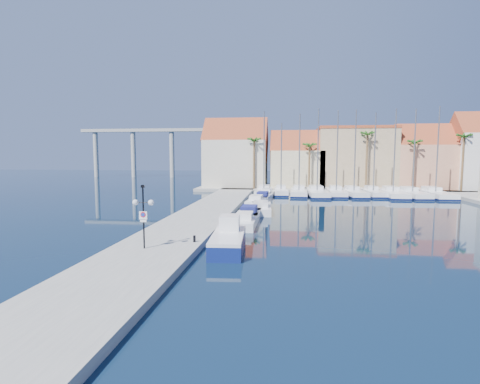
% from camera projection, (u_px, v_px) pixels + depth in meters
% --- Properties ---
extents(ground, '(260.00, 260.00, 0.00)m').
position_uv_depth(ground, '(287.00, 249.00, 26.96)').
color(ground, black).
rests_on(ground, ground).
extents(quay_west, '(6.00, 77.00, 0.50)m').
position_uv_depth(quay_west, '(205.00, 214.00, 41.36)').
color(quay_west, gray).
rests_on(quay_west, ground).
extents(shore_north, '(54.00, 16.00, 0.50)m').
position_uv_depth(shore_north, '(338.00, 188.00, 73.11)').
color(shore_north, gray).
rests_on(shore_north, ground).
extents(lamp_post, '(1.46, 0.42, 4.29)m').
position_uv_depth(lamp_post, '(143.00, 207.00, 24.79)').
color(lamp_post, black).
rests_on(lamp_post, quay_west).
extents(bollard, '(0.19, 0.19, 0.47)m').
position_uv_depth(bollard, '(194.00, 239.00, 26.89)').
color(bollard, black).
rests_on(bollard, quay_west).
extents(fishing_boat, '(2.59, 6.67, 2.29)m').
position_uv_depth(fishing_boat, '(228.00, 239.00, 26.73)').
color(fishing_boat, navy).
rests_on(fishing_boat, ground).
extents(motorboat_west_0, '(2.10, 6.52, 1.40)m').
position_uv_depth(motorboat_west_0, '(245.00, 221.00, 35.46)').
color(motorboat_west_0, white).
rests_on(motorboat_west_0, ground).
extents(motorboat_west_1, '(2.36, 7.03, 1.40)m').
position_uv_depth(motorboat_west_1, '(250.00, 213.00, 40.09)').
color(motorboat_west_1, white).
rests_on(motorboat_west_1, ground).
extents(motorboat_west_2, '(2.75, 7.45, 1.40)m').
position_uv_depth(motorboat_west_2, '(261.00, 208.00, 43.99)').
color(motorboat_west_2, white).
rests_on(motorboat_west_2, ground).
extents(motorboat_west_3, '(2.72, 7.02, 1.40)m').
position_uv_depth(motorboat_west_3, '(257.00, 201.00, 50.27)').
color(motorboat_west_3, white).
rests_on(motorboat_west_3, ground).
extents(motorboat_west_4, '(2.58, 6.67, 1.40)m').
position_uv_depth(motorboat_west_4, '(263.00, 197.00, 55.15)').
color(motorboat_west_4, white).
rests_on(motorboat_west_4, ground).
extents(motorboat_west_5, '(2.33, 6.00, 1.40)m').
position_uv_depth(motorboat_west_5, '(267.00, 194.00, 60.19)').
color(motorboat_west_5, white).
rests_on(motorboat_west_5, ground).
extents(sailboat_0, '(2.68, 9.57, 13.85)m').
position_uv_depth(sailboat_0, '(264.00, 191.00, 62.95)').
color(sailboat_0, white).
rests_on(sailboat_0, ground).
extents(sailboat_1, '(2.64, 8.55, 11.97)m').
position_uv_depth(sailboat_1, '(281.00, 191.00, 63.31)').
color(sailboat_1, white).
rests_on(sailboat_1, ground).
extents(sailboat_2, '(2.99, 10.13, 13.38)m').
position_uv_depth(sailboat_2, '(299.00, 192.00, 62.36)').
color(sailboat_2, white).
rests_on(sailboat_2, ground).
extents(sailboat_3, '(3.56, 11.54, 14.14)m').
position_uv_depth(sailboat_3, '(317.00, 192.00, 61.72)').
color(sailboat_3, white).
rests_on(sailboat_3, ground).
extents(sailboat_4, '(2.75, 10.01, 13.83)m').
position_uv_depth(sailboat_4, '(336.00, 192.00, 61.95)').
color(sailboat_4, white).
rests_on(sailboat_4, ground).
extents(sailboat_5, '(3.46, 10.25, 13.97)m').
position_uv_depth(sailboat_5, '(353.00, 192.00, 61.22)').
color(sailboat_5, white).
rests_on(sailboat_5, ground).
extents(sailboat_6, '(2.85, 9.25, 13.46)m').
position_uv_depth(sailboat_6, '(372.00, 192.00, 61.31)').
color(sailboat_6, white).
rests_on(sailboat_6, ground).
extents(sailboat_7, '(3.25, 11.25, 13.92)m').
position_uv_depth(sailboat_7, '(392.00, 193.00, 60.20)').
color(sailboat_7, white).
rests_on(sailboat_7, ground).
extents(sailboat_8, '(3.46, 10.67, 13.86)m').
position_uv_depth(sailboat_8, '(411.00, 193.00, 59.65)').
color(sailboat_8, white).
rests_on(sailboat_8, ground).
extents(sailboat_9, '(3.22, 11.45, 14.21)m').
position_uv_depth(sailboat_9, '(434.00, 194.00, 59.58)').
color(sailboat_9, white).
rests_on(sailboat_9, ground).
extents(building_0, '(12.30, 9.00, 13.50)m').
position_uv_depth(building_0, '(236.00, 156.00, 73.94)').
color(building_0, beige).
rests_on(building_0, shore_north).
extents(building_1, '(10.30, 8.00, 11.00)m').
position_uv_depth(building_1, '(297.00, 162.00, 72.60)').
color(building_1, '#C1B288').
rests_on(building_1, shore_north).
extents(building_2, '(14.20, 10.20, 11.50)m').
position_uv_depth(building_2, '(355.00, 157.00, 72.14)').
color(building_2, tan).
rests_on(building_2, shore_north).
extents(building_3, '(10.30, 8.00, 12.00)m').
position_uv_depth(building_3, '(422.00, 160.00, 69.73)').
color(building_3, tan).
rests_on(building_3, shore_north).
extents(building_4, '(8.30, 8.00, 14.00)m').
position_uv_depth(building_4, '(476.00, 154.00, 67.53)').
color(building_4, white).
rests_on(building_4, shore_north).
extents(palm_0, '(2.60, 2.60, 10.15)m').
position_uv_depth(palm_0, '(254.00, 142.00, 68.26)').
color(palm_0, brown).
rests_on(palm_0, shore_north).
extents(palm_1, '(2.60, 2.60, 9.15)m').
position_uv_depth(palm_1, '(310.00, 147.00, 67.13)').
color(palm_1, brown).
rests_on(palm_1, shore_north).
extents(palm_2, '(2.60, 2.60, 11.15)m').
position_uv_depth(palm_2, '(367.00, 136.00, 65.72)').
color(palm_2, brown).
rests_on(palm_2, shore_north).
extents(palm_3, '(2.60, 2.60, 9.65)m').
position_uv_depth(palm_3, '(415.00, 144.00, 64.88)').
color(palm_3, brown).
rests_on(palm_3, shore_north).
extents(palm_4, '(2.60, 2.60, 10.65)m').
position_uv_depth(palm_4, '(464.00, 138.00, 63.81)').
color(palm_4, brown).
rests_on(palm_4, shore_north).
extents(viaduct, '(48.00, 2.20, 14.45)m').
position_uv_depth(viaduct, '(155.00, 143.00, 111.69)').
color(viaduct, '#9E9E99').
rests_on(viaduct, ground).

